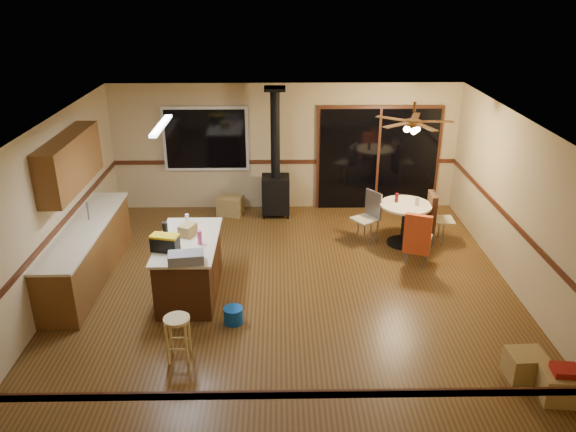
{
  "coord_description": "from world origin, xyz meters",
  "views": [
    {
      "loc": [
        -0.14,
        -7.54,
        4.51
      ],
      "look_at": [
        0.0,
        0.3,
        1.15
      ],
      "focal_mm": 35.0,
      "sensor_mm": 36.0,
      "label": 1
    }
  ],
  "objects_px": {
    "bar_stool": "(178,338)",
    "chair_right": "(433,212)",
    "chair_near": "(418,234)",
    "toolbox_grey": "(186,258)",
    "box_corner_a": "(562,386)",
    "chair_left": "(370,211)",
    "blue_bucket": "(233,315)",
    "kitchen_island": "(190,267)",
    "dining_table": "(405,217)",
    "box_corner_b": "(525,365)",
    "box_under_window": "(230,206)",
    "toolbox_black": "(165,244)",
    "wood_stove": "(276,181)"
  },
  "relations": [
    {
      "from": "bar_stool",
      "to": "chair_right",
      "type": "xyz_separation_m",
      "value": [
        4.06,
        3.35,
        0.29
      ]
    },
    {
      "from": "chair_near",
      "to": "chair_right",
      "type": "bearing_deg",
      "value": 62.2
    },
    {
      "from": "toolbox_grey",
      "to": "box_corner_a",
      "type": "distance_m",
      "value": 4.89
    },
    {
      "from": "chair_left",
      "to": "box_corner_a",
      "type": "bearing_deg",
      "value": -69.57
    },
    {
      "from": "toolbox_grey",
      "to": "blue_bucket",
      "type": "relative_size",
      "value": 1.73
    },
    {
      "from": "kitchen_island",
      "to": "chair_near",
      "type": "bearing_deg",
      "value": 12.32
    },
    {
      "from": "toolbox_grey",
      "to": "chair_right",
      "type": "xyz_separation_m",
      "value": [
        4.05,
        2.45,
        -0.38
      ]
    },
    {
      "from": "toolbox_grey",
      "to": "kitchen_island",
      "type": "bearing_deg",
      "value": 97.24
    },
    {
      "from": "dining_table",
      "to": "chair_near",
      "type": "relative_size",
      "value": 1.31
    },
    {
      "from": "dining_table",
      "to": "box_corner_a",
      "type": "height_order",
      "value": "dining_table"
    },
    {
      "from": "kitchen_island",
      "to": "box_corner_b",
      "type": "distance_m",
      "value": 4.81
    },
    {
      "from": "chair_near",
      "to": "chair_right",
      "type": "relative_size",
      "value": 1.0
    },
    {
      "from": "blue_bucket",
      "to": "chair_near",
      "type": "xyz_separation_m",
      "value": [
        2.94,
        1.62,
        0.48
      ]
    },
    {
      "from": "bar_stool",
      "to": "box_under_window",
      "type": "relative_size",
      "value": 1.25
    },
    {
      "from": "chair_right",
      "to": "box_corner_a",
      "type": "height_order",
      "value": "chair_right"
    },
    {
      "from": "kitchen_island",
      "to": "box_under_window",
      "type": "distance_m",
      "value": 3.13
    },
    {
      "from": "kitchen_island",
      "to": "toolbox_grey",
      "type": "distance_m",
      "value": 0.89
    },
    {
      "from": "toolbox_black",
      "to": "chair_left",
      "type": "relative_size",
      "value": 0.68
    },
    {
      "from": "kitchen_island",
      "to": "box_corner_b",
      "type": "relative_size",
      "value": 3.89
    },
    {
      "from": "toolbox_black",
      "to": "chair_near",
      "type": "distance_m",
      "value": 4.09
    },
    {
      "from": "toolbox_black",
      "to": "box_corner_a",
      "type": "xyz_separation_m",
      "value": [
        4.86,
        -2.11,
        -0.83
      ]
    },
    {
      "from": "dining_table",
      "to": "chair_left",
      "type": "distance_m",
      "value": 0.64
    },
    {
      "from": "toolbox_grey",
      "to": "dining_table",
      "type": "relative_size",
      "value": 0.52
    },
    {
      "from": "wood_stove",
      "to": "chair_left",
      "type": "distance_m",
      "value": 2.11
    },
    {
      "from": "kitchen_island",
      "to": "chair_near",
      "type": "distance_m",
      "value": 3.74
    },
    {
      "from": "box_under_window",
      "to": "box_corner_b",
      "type": "height_order",
      "value": "box_under_window"
    },
    {
      "from": "wood_stove",
      "to": "chair_left",
      "type": "height_order",
      "value": "wood_stove"
    },
    {
      "from": "wood_stove",
      "to": "dining_table",
      "type": "xyz_separation_m",
      "value": [
        2.32,
        -1.39,
        -0.2
      ]
    },
    {
      "from": "wood_stove",
      "to": "chair_left",
      "type": "bearing_deg",
      "value": -35.65
    },
    {
      "from": "toolbox_grey",
      "to": "box_corner_b",
      "type": "bearing_deg",
      "value": -17.59
    },
    {
      "from": "box_corner_a",
      "to": "box_corner_b",
      "type": "xyz_separation_m",
      "value": [
        -0.27,
        0.38,
        -0.0
      ]
    },
    {
      "from": "bar_stool",
      "to": "blue_bucket",
      "type": "relative_size",
      "value": 2.17
    },
    {
      "from": "toolbox_black",
      "to": "box_corner_a",
      "type": "height_order",
      "value": "toolbox_black"
    },
    {
      "from": "blue_bucket",
      "to": "chair_right",
      "type": "height_order",
      "value": "chair_right"
    },
    {
      "from": "kitchen_island",
      "to": "toolbox_black",
      "type": "distance_m",
      "value": 0.7
    },
    {
      "from": "box_under_window",
      "to": "box_corner_a",
      "type": "height_order",
      "value": "box_under_window"
    },
    {
      "from": "bar_stool",
      "to": "box_under_window",
      "type": "xyz_separation_m",
      "value": [
        0.29,
        4.72,
        -0.11
      ]
    },
    {
      "from": "blue_bucket",
      "to": "box_under_window",
      "type": "distance_m",
      "value": 3.94
    },
    {
      "from": "blue_bucket",
      "to": "box_corner_b",
      "type": "relative_size",
      "value": 0.64
    },
    {
      "from": "toolbox_grey",
      "to": "toolbox_black",
      "type": "bearing_deg",
      "value": 132.56
    },
    {
      "from": "blue_bucket",
      "to": "wood_stove",
      "type": "bearing_deg",
      "value": 81.34
    },
    {
      "from": "blue_bucket",
      "to": "box_under_window",
      "type": "height_order",
      "value": "box_under_window"
    },
    {
      "from": "dining_table",
      "to": "box_corner_a",
      "type": "bearing_deg",
      "value": -76.62
    },
    {
      "from": "chair_left",
      "to": "chair_right",
      "type": "distance_m",
      "value": 1.13
    },
    {
      "from": "blue_bucket",
      "to": "dining_table",
      "type": "bearing_deg",
      "value": 40.54
    },
    {
      "from": "toolbox_grey",
      "to": "box_under_window",
      "type": "xyz_separation_m",
      "value": [
        0.28,
        3.82,
        -0.78
      ]
    },
    {
      "from": "toolbox_black",
      "to": "dining_table",
      "type": "distance_m",
      "value": 4.39
    },
    {
      "from": "toolbox_grey",
      "to": "bar_stool",
      "type": "height_order",
      "value": "toolbox_grey"
    },
    {
      "from": "dining_table",
      "to": "chair_near",
      "type": "distance_m",
      "value": 0.87
    },
    {
      "from": "box_under_window",
      "to": "blue_bucket",
      "type": "bearing_deg",
      "value": -85.06
    }
  ]
}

